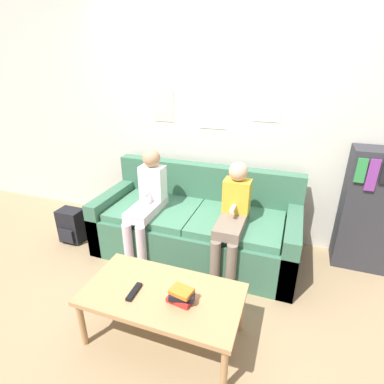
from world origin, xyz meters
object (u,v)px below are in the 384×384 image
(person_left, at_px, (147,200))
(backpack, at_px, (72,226))
(couch, at_px, (197,227))
(bookshelf, at_px, (370,210))
(person_right, at_px, (232,216))
(tv_remote, at_px, (134,292))
(coffee_table, at_px, (162,297))

(person_left, bearing_deg, backpack, -175.05)
(couch, distance_m, bookshelf, 1.65)
(person_left, relative_size, backpack, 2.87)
(person_right, height_order, tv_remote, person_right)
(person_left, height_order, bookshelf, bookshelf)
(coffee_table, xyz_separation_m, tv_remote, (-0.18, -0.07, 0.05))
(tv_remote, distance_m, bookshelf, 2.23)
(couch, bearing_deg, coffee_table, -83.31)
(person_right, bearing_deg, coffee_table, -107.25)
(couch, bearing_deg, tv_remote, -92.31)
(coffee_table, xyz_separation_m, backpack, (-1.49, 0.83, -0.18))
(person_left, distance_m, person_right, 0.85)
(coffee_table, relative_size, backpack, 2.89)
(person_left, bearing_deg, person_right, -0.43)
(couch, distance_m, person_left, 0.59)
(person_right, height_order, bookshelf, bookshelf)
(person_left, xyz_separation_m, backpack, (-0.92, -0.08, -0.43))
(couch, distance_m, coffee_table, 1.12)
(coffee_table, distance_m, bookshelf, 2.06)
(coffee_table, xyz_separation_m, bookshelf, (1.46, 1.44, 0.22))
(coffee_table, relative_size, person_right, 1.04)
(bookshelf, relative_size, backpack, 3.09)
(coffee_table, bearing_deg, person_left, 122.23)
(person_right, distance_m, bookshelf, 1.30)
(backpack, bearing_deg, person_right, 2.38)
(person_right, bearing_deg, backpack, -177.62)
(tv_remote, height_order, backpack, tv_remote)
(backpack, bearing_deg, bookshelf, 11.80)
(tv_remote, distance_m, backpack, 1.61)
(tv_remote, relative_size, backpack, 0.45)
(person_left, distance_m, tv_remote, 1.07)
(coffee_table, height_order, person_right, person_right)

